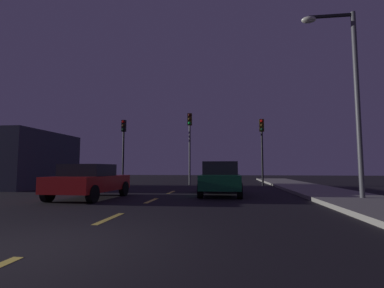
{
  "coord_description": "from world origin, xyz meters",
  "views": [
    {
      "loc": [
        2.87,
        -4.04,
        1.22
      ],
      "look_at": [
        0.56,
        14.31,
        2.84
      ],
      "focal_mm": 26.11,
      "sensor_mm": 36.0,
      "label": 1
    }
  ],
  "objects": [
    {
      "name": "traffic_signal_center",
      "position": [
        0.12,
        16.39,
        3.71
      ],
      "size": [
        0.32,
        0.38,
        5.33
      ],
      "color": "#4C4C51",
      "rests_on": "ground_plane"
    },
    {
      "name": "sidewalk_curb_right",
      "position": [
        7.5,
        7.0,
        0.07
      ],
      "size": [
        3.0,
        40.0,
        0.15
      ],
      "primitive_type": "cube",
      "color": "gray",
      "rests_on": "ground_plane"
    },
    {
      "name": "car_stopped_ahead",
      "position": [
        2.56,
        9.11,
        0.77
      ],
      "size": [
        1.83,
        4.38,
        1.53
      ],
      "color": "#0F4C2D",
      "rests_on": "ground_plane"
    },
    {
      "name": "lane_stripe_second",
      "position": [
        0.0,
        2.6,
        0.0
      ],
      "size": [
        0.16,
        1.6,
        0.01
      ],
      "primitive_type": "cube",
      "color": "#EACC4C",
      "rests_on": "ground_plane"
    },
    {
      "name": "traffic_signal_right",
      "position": [
        5.37,
        16.38,
        3.35
      ],
      "size": [
        0.32,
        0.38,
        4.78
      ],
      "color": "black",
      "rests_on": "ground_plane"
    },
    {
      "name": "lane_stripe_third",
      "position": [
        0.0,
        6.4,
        0.0
      ],
      "size": [
        0.16,
        1.6,
        0.01
      ],
      "primitive_type": "cube",
      "color": "#EACC4C",
      "rests_on": "ground_plane"
    },
    {
      "name": "traffic_signal_left",
      "position": [
        -5.01,
        16.39,
        3.46
      ],
      "size": [
        0.32,
        0.38,
        4.94
      ],
      "color": "black",
      "rests_on": "ground_plane"
    },
    {
      "name": "street_lamp_right",
      "position": [
        7.49,
        7.04,
        4.4
      ],
      "size": [
        2.03,
        0.36,
        7.3
      ],
      "color": "#4C4C51",
      "rests_on": "ground_plane"
    },
    {
      "name": "car_adjacent_lane",
      "position": [
        -2.7,
        6.78,
        0.72
      ],
      "size": [
        2.09,
        3.92,
        1.39
      ],
      "color": "#B21919",
      "rests_on": "ground_plane"
    },
    {
      "name": "lane_stripe_fourth",
      "position": [
        0.0,
        10.2,
        0.0
      ],
      "size": [
        0.16,
        1.6,
        0.01
      ],
      "primitive_type": "cube",
      "color": "#EACC4C",
      "rests_on": "ground_plane"
    },
    {
      "name": "ground_plane",
      "position": [
        0.0,
        7.0,
        0.0
      ],
      "size": [
        80.0,
        80.0,
        0.0
      ],
      "primitive_type": "plane",
      "color": "black"
    },
    {
      "name": "storefront_left",
      "position": [
        -10.97,
        12.37,
        1.75
      ],
      "size": [
        5.93,
        6.17,
        3.51
      ],
      "primitive_type": "cube",
      "color": "#333847",
      "rests_on": "ground_plane"
    }
  ]
}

